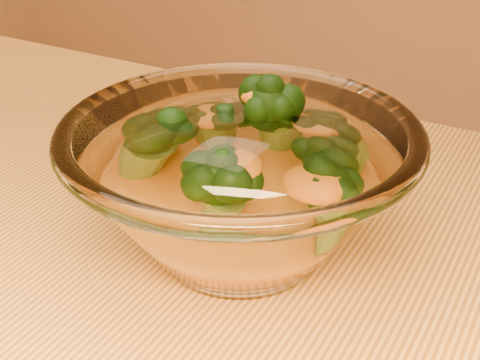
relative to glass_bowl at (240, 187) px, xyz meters
The scene contains 3 objects.
glass_bowl is the anchor object (origin of this frame).
cheese_sauce 0.02m from the glass_bowl, 90.00° to the left, with size 0.14×0.14×0.04m, color orange.
broccoli_heap 0.02m from the glass_bowl, 101.30° to the left, with size 0.17×0.13×0.08m.
Camera 1 is at (0.28, -0.23, 1.03)m, focal length 50.00 mm.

